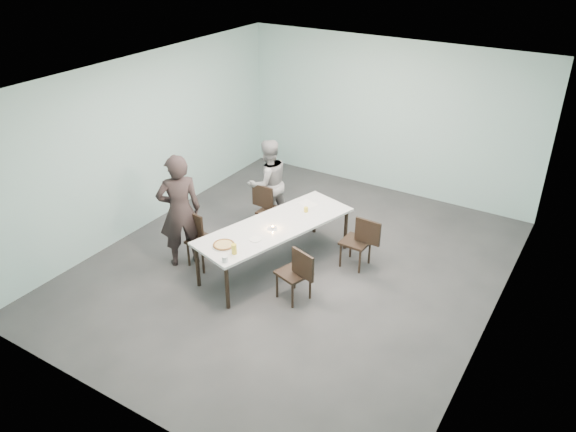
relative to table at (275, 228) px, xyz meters
The scene contains 16 objects.
ground 0.75m from the table, 27.09° to the left, with size 7.00×7.00×0.00m, color #333335.
room_shell 1.36m from the table, 27.09° to the left, with size 6.02×7.02×3.01m.
table is the anchor object (origin of this frame).
chair_near_left 1.23m from the table, 152.12° to the right, with size 0.64×0.47×0.87m.
chair_far_left 1.11m from the table, 129.63° to the left, with size 0.62×0.43×0.87m.
chair_near_right 0.99m from the table, 38.45° to the right, with size 0.65×0.53×0.87m.
chair_far_right 1.34m from the table, 30.92° to the left, with size 0.62×0.43×0.87m.
diner_near 1.50m from the table, 152.50° to the right, with size 0.68×0.45×1.86m, color black.
diner_far 1.43m from the table, 127.91° to the left, with size 0.78×0.61×1.60m, color gray.
pizza 0.97m from the table, 107.62° to the right, with size 0.34×0.34×0.04m.
side_plate 0.53m from the table, 90.63° to the right, with size 0.18×0.18×0.01m, color white.
beer_glass 1.01m from the table, 92.23° to the right, with size 0.08×0.08×0.15m, color yellow.
water_tumbler 1.25m from the table, 90.93° to the right, with size 0.08×0.08×0.09m, color silver.
tealight 0.15m from the table, 74.74° to the right, with size 0.06×0.06×0.05m.
amber_tumbler 0.65m from the table, 73.20° to the left, with size 0.07×0.07×0.08m, color yellow.
menu 0.88m from the table, 85.11° to the left, with size 0.30×0.22×0.01m, color silver.
Camera 1 is at (3.87, -6.45, 4.96)m, focal length 35.00 mm.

